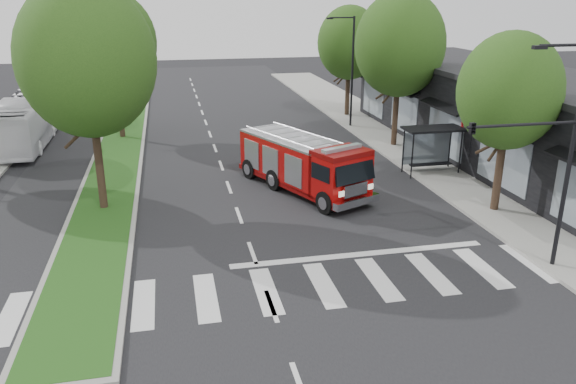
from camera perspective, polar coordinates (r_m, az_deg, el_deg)
The scene contains 14 objects.
ground at distance 21.78m, azimuth -3.63°, elevation -6.20°, with size 140.00×140.00×0.00m, color black.
sidewalk_right at distance 34.47m, azimuth 14.71°, elevation 3.05°, with size 5.00×80.00×0.15m, color gray.
median at distance 38.73m, azimuth -16.60°, elevation 4.65°, with size 3.00×50.00×0.15m.
storefront_row at distance 36.15m, azimuth 21.49°, elevation 7.05°, with size 8.00×30.00×5.00m, color black.
bus_shelter at distance 31.81m, azimuth 14.37°, elevation 5.40°, with size 3.20×1.60×2.61m.
tree_right_near at distance 26.07m, azimuth 21.56°, elevation 9.48°, with size 4.40×4.40×8.05m.
tree_right_mid at distance 36.49m, azimuth 11.30°, elevation 14.46°, with size 5.60×5.60×9.72m.
tree_right_far at distance 45.88m, azimuth 6.23°, elevation 14.83°, with size 5.00×5.00×8.73m.
tree_median_near at distance 25.79m, azimuth -19.74°, elevation 12.54°, with size 5.80×5.80×10.16m.
tree_median_far at distance 39.69m, azimuth -17.32°, elevation 14.35°, with size 5.60×5.60×9.72m.
streetlight_right_near at distance 20.75m, azimuth 25.05°, elevation 4.38°, with size 4.08×0.22×8.00m.
streetlight_right_far at distance 41.87m, azimuth 6.37°, elevation 12.53°, with size 2.11×0.20×8.00m.
fire_engine at distance 28.18m, azimuth 1.45°, elevation 2.90°, with size 5.65×8.70×2.91m.
city_bus at distance 40.77m, azimuth -25.13°, elevation 6.50°, with size 2.65×11.31×3.15m, color silver.
Camera 1 is at (-2.79, -19.46, 9.39)m, focal length 35.00 mm.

